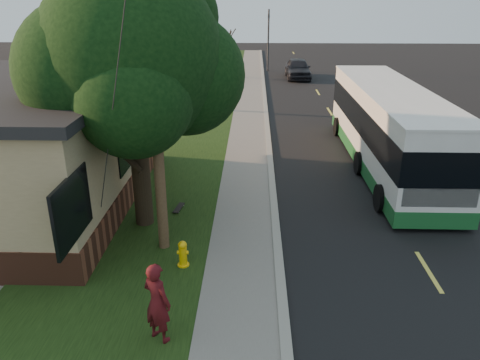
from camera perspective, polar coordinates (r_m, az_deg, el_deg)
The scene contains 16 objects.
ground at distance 12.92m, azimuth 4.80°, elevation -10.76°, with size 120.00×120.00×0.00m, color black.
road at distance 22.48m, azimuth 13.83°, elevation 3.29°, with size 8.00×80.00×0.01m, color black.
curb at distance 21.98m, azimuth 3.58°, elevation 3.62°, with size 0.25×80.00×0.12m, color gray.
sidewalk at distance 21.97m, azimuth 0.97°, elevation 3.60°, with size 2.00×80.00×0.08m, color slate.
grass_verge at distance 22.29m, azimuth -8.08°, elevation 3.64°, with size 5.00×80.00×0.07m, color black.
fire_hydrant at distance 12.80m, azimuth -6.98°, elevation -8.90°, with size 0.32×0.32×0.74m.
utility_pole at distance 12.34m, azimuth -10.51°, elevation 10.71°, with size 2.86×3.21×9.07m.
leafy_tree at distance 14.05m, azimuth -12.84°, elevation 14.09°, with size 6.30×6.00×7.80m.
bare_tree_near at distance 29.38m, azimuth -3.76°, elevation 12.51°, with size 1.38×1.21×4.31m.
bare_tree_far at distance 41.21m, azimuth -1.46°, elevation 15.07°, with size 1.38×1.21×4.03m.
traffic_signal at distance 45.03m, azimuth 3.48°, elevation 17.11°, with size 0.18×0.22×5.50m.
transit_bus at distance 20.57m, azimuth 17.64°, elevation 6.34°, with size 2.85×12.36×3.34m.
skateboarder at distance 10.16m, azimuth -10.05°, elevation -14.47°, with size 0.67×0.44×1.84m, color #480E13.
skateboard_main at distance 16.09m, azimuth -7.47°, elevation -3.38°, with size 0.32×0.82×0.08m.
dumpster at distance 20.64m, azimuth -18.76°, elevation 2.96°, with size 1.42×1.15×1.22m.
distant_car at distance 41.55m, azimuth 7.07°, elevation 13.35°, with size 1.99×4.93×1.68m, color black.
Camera 1 is at (-0.73, -10.85, 6.97)m, focal length 35.00 mm.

